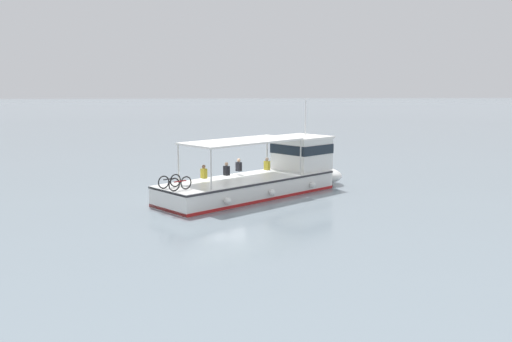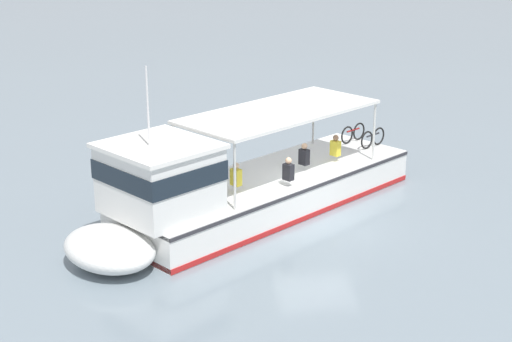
# 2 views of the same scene
# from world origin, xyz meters

# --- Properties ---
(ground_plane) EXTENTS (400.00, 400.00, 0.00)m
(ground_plane) POSITION_xyz_m (0.00, 0.00, 0.00)
(ground_plane) COLOR gray
(ferry_main) EXTENTS (10.46, 11.78, 5.32)m
(ferry_main) POSITION_xyz_m (-0.28, -2.60, 1.02)
(ferry_main) COLOR white
(ferry_main) RESTS_ON ground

